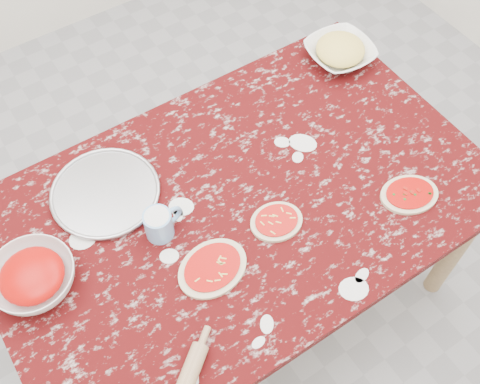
% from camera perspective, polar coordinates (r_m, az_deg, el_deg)
% --- Properties ---
extents(ground, '(4.00, 4.00, 0.00)m').
position_cam_1_polar(ground, '(2.50, 0.00, -10.18)').
color(ground, gray).
extents(worktable, '(1.60, 1.00, 0.75)m').
position_cam_1_polar(worktable, '(1.90, 0.00, -2.21)').
color(worktable, '#390607').
rests_on(worktable, ground).
extents(pizza_tray, '(0.40, 0.40, 0.01)m').
position_cam_1_polar(pizza_tray, '(1.89, -13.26, -0.12)').
color(pizza_tray, '#B2B2B7').
rests_on(pizza_tray, worktable).
extents(sauce_bowl, '(0.31, 0.31, 0.08)m').
position_cam_1_polar(sauce_bowl, '(1.76, -19.89, -8.06)').
color(sauce_bowl, white).
rests_on(sauce_bowl, worktable).
extents(cheese_bowl, '(0.26, 0.26, 0.06)m').
position_cam_1_polar(cheese_bowl, '(2.26, 9.91, 13.50)').
color(cheese_bowl, white).
rests_on(cheese_bowl, worktable).
extents(flour_mug, '(0.13, 0.09, 0.10)m').
position_cam_1_polar(flour_mug, '(1.74, -8.02, -3.14)').
color(flour_mug, '#7AB1E8').
rests_on(flour_mug, worktable).
extents(pizza_left, '(0.25, 0.20, 0.02)m').
position_cam_1_polar(pizza_left, '(1.71, -2.76, -7.58)').
color(pizza_left, beige).
rests_on(pizza_left, worktable).
extents(pizza_mid, '(0.19, 0.17, 0.02)m').
position_cam_1_polar(pizza_mid, '(1.79, 3.65, -2.95)').
color(pizza_mid, beige).
rests_on(pizza_mid, worktable).
extents(pizza_right, '(0.23, 0.19, 0.02)m').
position_cam_1_polar(pizza_right, '(1.91, 16.51, -0.22)').
color(pizza_right, beige).
rests_on(pizza_right, worktable).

